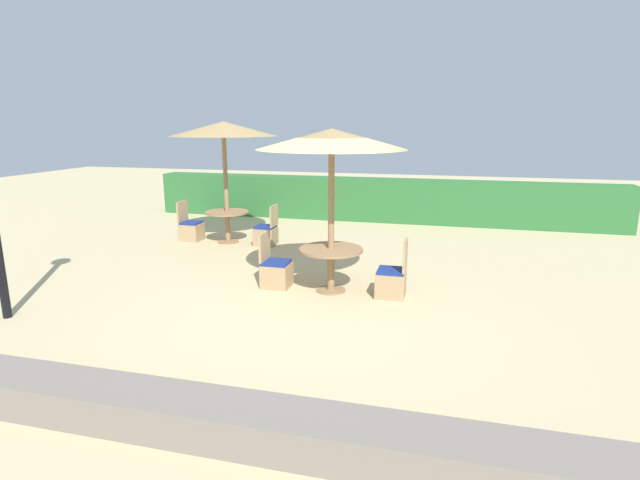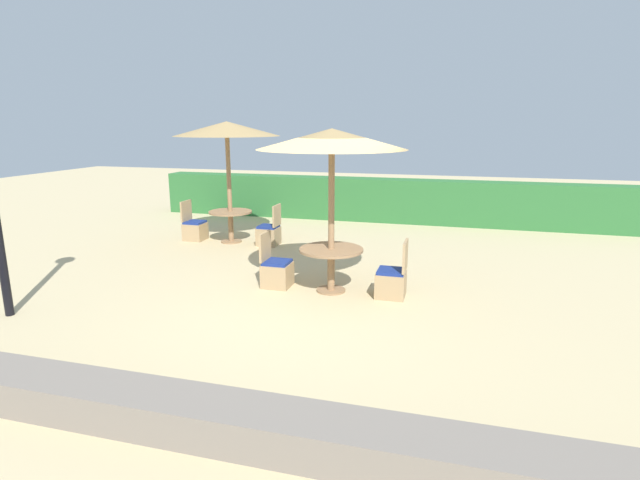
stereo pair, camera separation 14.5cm
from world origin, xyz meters
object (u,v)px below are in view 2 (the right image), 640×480
at_px(round_table_center, 331,258).
at_px(round_table_back_left, 231,218).
at_px(patio_chair_center_west, 276,271).
at_px(patio_chair_back_left_west, 194,229).
at_px(patio_chair_center_east, 392,281).
at_px(parasol_center, 332,140).
at_px(parasol_back_left, 227,130).
at_px(patio_chair_back_left_east, 269,234).

relative_size(round_table_center, round_table_back_left, 1.06).
bearing_deg(patio_chair_center_west, round_table_back_left, -142.10).
distance_m(patio_chair_center_west, patio_chair_back_left_west, 4.11).
height_order(round_table_center, patio_chair_back_left_west, patio_chair_back_left_west).
relative_size(patio_chair_center_west, patio_chair_center_east, 1.00).
xyz_separation_m(round_table_center, patio_chair_center_west, (-0.96, -0.00, -0.31)).
distance_m(patio_chair_center_west, patio_chair_center_east, 1.97).
distance_m(parasol_center, patio_chair_center_west, 2.40).
bearing_deg(parasol_back_left, patio_chair_back_left_west, -178.60).
bearing_deg(patio_chair_back_left_east, patio_chair_center_west, -156.53).
relative_size(parasol_back_left, round_table_back_left, 2.78).
relative_size(patio_chair_center_west, patio_chair_back_left_west, 1.00).
relative_size(parasol_center, round_table_back_left, 2.67).
bearing_deg(patio_chair_back_left_east, patio_chair_back_left_west, 89.85).
height_order(patio_chair_center_west, parasol_back_left, parasol_back_left).
bearing_deg(patio_chair_center_east, patio_chair_back_left_east, 49.16).
relative_size(parasol_center, patio_chair_back_left_east, 2.84).
xyz_separation_m(round_table_center, round_table_back_left, (-3.10, 2.75, -0.01)).
bearing_deg(patio_chair_center_west, patio_chair_back_left_west, -131.54).
bearing_deg(parasol_center, round_table_center, 180.00).
height_order(round_table_back_left, patio_chair_back_left_west, patio_chair_back_left_west).
bearing_deg(parasol_center, patio_chair_back_left_west, 145.99).
relative_size(patio_chair_center_east, patio_chair_back_left_west, 1.00).
distance_m(parasol_center, round_table_center, 1.89).
relative_size(parasol_center, patio_chair_center_east, 2.84).
distance_m(parasol_back_left, round_table_back_left, 2.01).
bearing_deg(parasol_center, round_table_back_left, 138.46).
bearing_deg(round_table_back_left, parasol_back_left, 45.00).
bearing_deg(round_table_center, patio_chair_back_left_east, 128.23).
height_order(round_table_center, round_table_back_left, round_table_back_left).
xyz_separation_m(round_table_center, parasol_back_left, (-3.10, 2.75, 2.00)).
bearing_deg(patio_chair_center_east, patio_chair_back_left_west, 61.61).
bearing_deg(patio_chair_back_left_east, patio_chair_center_east, -130.84).
distance_m(patio_chair_center_east, round_table_back_left, 4.95).
relative_size(patio_chair_center_east, parasol_back_left, 0.34).
xyz_separation_m(parasol_center, parasol_back_left, (-3.10, 2.75, 0.11)).
relative_size(patio_chair_back_left_west, patio_chair_back_left_east, 1.00).
xyz_separation_m(patio_chair_center_east, patio_chair_back_left_east, (-3.15, 2.72, 0.00)).
bearing_deg(round_table_back_left, round_table_center, -41.54).
xyz_separation_m(patio_chair_center_west, parasol_back_left, (-2.14, 2.75, 2.31)).
bearing_deg(parasol_back_left, patio_chair_back_left_east, -1.66).
height_order(patio_chair_center_east, patio_chair_back_left_west, same).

